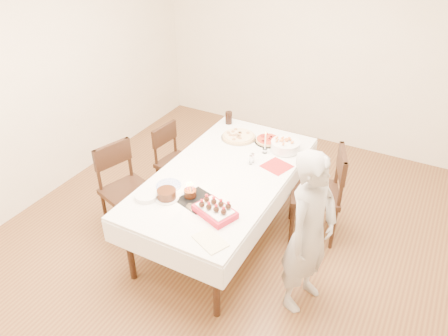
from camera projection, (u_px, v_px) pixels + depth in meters
The scene contains 22 objects.
floor at pixel (229, 239), 4.47m from camera, with size 5.00×5.00×0.00m, color brown.
wall_back at pixel (321, 44), 5.58m from camera, with size 4.50×0.04×2.70m, color #EFE4C9.
wall_left at pixel (43, 76), 4.64m from camera, with size 0.04×5.00×2.70m, color #EFE4C9.
dining_table at pixel (224, 204), 4.35m from camera, with size 1.14×2.14×0.75m, color white.
chair_right_savory at pixel (315, 194), 4.29m from camera, with size 0.51×0.51×1.00m, color black, non-canonical shape.
chair_left_savory at pixel (179, 164), 4.89m from camera, with size 0.44×0.44×0.86m, color black, non-canonical shape.
chair_left_dessert at pixel (128, 192), 4.35m from camera, with size 0.49×0.49×0.96m, color black, non-canonical shape.
person at pixel (309, 234), 3.44m from camera, with size 0.54×0.35×1.48m, color #B5AFAA.
pizza_white at pixel (239, 137), 4.71m from camera, with size 0.38×0.38×0.04m, color beige.
pizza_pepperoni at pixel (268, 140), 4.64m from camera, with size 0.28×0.28×0.04m, color red.
red_placemat at pixel (277, 166), 4.25m from camera, with size 0.25×0.25×0.01m, color #B21E1E.
pasta_bowl at pixel (285, 146), 4.47m from camera, with size 0.30×0.30×0.10m, color white.
taper_candle at pixel (265, 142), 4.40m from camera, with size 0.05×0.05×0.25m, color white.
shaker_pair at pixel (251, 160), 4.26m from camera, with size 0.08×0.08×0.10m, color white, non-canonical shape.
cola_glass at pixel (229, 118), 4.98m from camera, with size 0.08×0.08×0.14m, color black.
layer_cake at pixel (167, 194), 3.79m from camera, with size 0.21×0.21×0.09m, color #371B0D.
cake_board at pixel (197, 200), 3.79m from camera, with size 0.29×0.29×0.01m, color black.
birthday_cake at pixel (190, 190), 3.79m from camera, with size 0.11×0.11×0.13m, color #3B1B10.
strawberry_box at pixel (215, 210), 3.60m from camera, with size 0.34×0.23×0.08m, color #AB1325, non-canonical shape.
box_lid at pixel (210, 241), 3.35m from camera, with size 0.26×0.18×0.02m, color beige.
plate_stack at pixel (146, 196), 3.81m from camera, with size 0.20×0.20×0.04m, color white.
china_plate at pixel (169, 186), 3.97m from camera, with size 0.23×0.23×0.01m, color white.
Camera 1 is at (1.55, -2.98, 3.04)m, focal length 35.00 mm.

